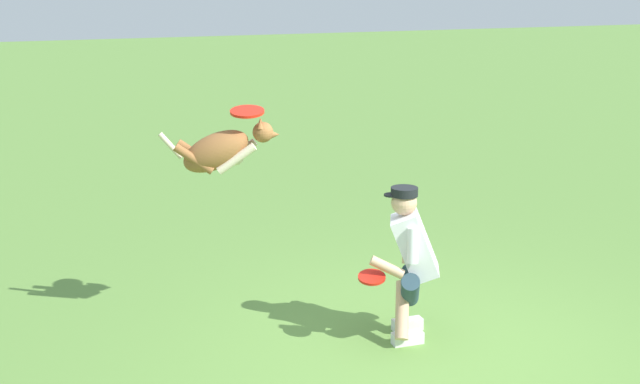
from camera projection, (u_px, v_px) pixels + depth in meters
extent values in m
plane|color=#5F8C3E|center=(421.00, 357.00, 6.99)|extent=(60.00, 60.00, 0.00)
cube|color=silver|center=(407.00, 324.00, 7.49)|extent=(0.26, 0.10, 0.10)
cylinder|color=tan|center=(402.00, 303.00, 7.44)|extent=(0.22, 0.33, 0.37)
cylinder|color=#29404D|center=(410.00, 280.00, 7.36)|extent=(0.30, 0.43, 0.37)
cube|color=silver|center=(408.00, 338.00, 7.22)|extent=(0.26, 0.10, 0.10)
cylinder|color=tan|center=(402.00, 316.00, 7.17)|extent=(0.22, 0.33, 0.37)
cylinder|color=#29404D|center=(410.00, 290.00, 7.13)|extent=(0.30, 0.43, 0.37)
cube|color=silver|center=(415.00, 245.00, 7.15)|extent=(0.51, 0.47, 0.58)
cylinder|color=silver|center=(412.00, 231.00, 7.33)|extent=(0.14, 0.16, 0.29)
cylinder|color=silver|center=(413.00, 246.00, 6.95)|extent=(0.14, 0.16, 0.29)
cylinder|color=tan|center=(387.00, 267.00, 6.99)|extent=(0.30, 0.19, 0.19)
cylinder|color=tan|center=(407.00, 248.00, 7.39)|extent=(0.13, 0.16, 0.27)
sphere|color=tan|center=(404.00, 202.00, 7.07)|extent=(0.21, 0.21, 0.21)
cylinder|color=black|center=(404.00, 192.00, 7.04)|extent=(0.22, 0.22, 0.07)
cylinder|color=black|center=(391.00, 195.00, 7.06)|extent=(0.12, 0.12, 0.02)
ellipsoid|color=#905D32|center=(216.00, 151.00, 7.18)|extent=(0.70, 0.46, 0.50)
ellipsoid|color=beige|center=(235.00, 155.00, 7.19)|extent=(0.14, 0.20, 0.17)
sphere|color=#905D32|center=(263.00, 132.00, 7.15)|extent=(0.17, 0.17, 0.17)
cone|color=#905D32|center=(274.00, 135.00, 7.16)|extent=(0.11, 0.11, 0.09)
cone|color=#905D32|center=(260.00, 124.00, 7.08)|extent=(0.06, 0.06, 0.07)
cone|color=#905D32|center=(260.00, 122.00, 7.19)|extent=(0.06, 0.06, 0.07)
cylinder|color=beige|center=(237.00, 159.00, 7.12)|extent=(0.34, 0.16, 0.26)
cylinder|color=beige|center=(238.00, 154.00, 7.28)|extent=(0.34, 0.16, 0.26)
cylinder|color=#905D32|center=(194.00, 159.00, 7.10)|extent=(0.34, 0.16, 0.26)
cylinder|color=#905D32|center=(196.00, 154.00, 7.27)|extent=(0.34, 0.16, 0.26)
cylinder|color=beige|center=(171.00, 146.00, 7.16)|extent=(0.21, 0.10, 0.23)
cylinder|color=red|center=(247.00, 112.00, 7.10)|extent=(0.32, 0.32, 0.09)
cylinder|color=red|center=(372.00, 277.00, 7.00)|extent=(0.26, 0.26, 0.08)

